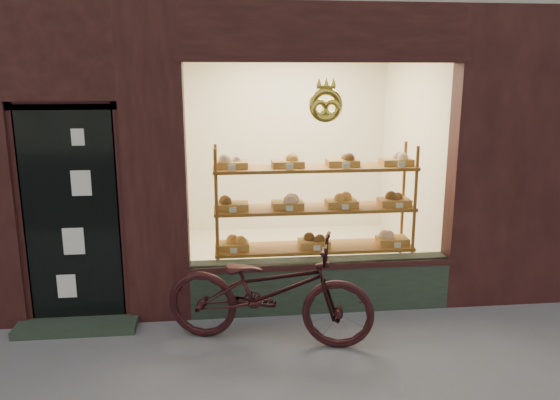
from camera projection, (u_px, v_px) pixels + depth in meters
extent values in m
cube|color=#212C25|center=(320.00, 285.00, 5.75)|extent=(2.70, 0.25, 0.55)
cube|color=black|center=(72.00, 217.00, 5.24)|extent=(0.90, 0.04, 2.15)
cube|color=#212C25|center=(77.00, 326.00, 5.32)|extent=(1.15, 0.35, 0.08)
torus|color=yellow|center=(326.00, 105.00, 5.22)|extent=(0.33, 0.07, 0.33)
cube|color=#8E5E21|center=(313.00, 289.00, 6.21)|extent=(2.20, 0.45, 0.04)
cube|color=#8E5E21|center=(314.00, 247.00, 6.10)|extent=(2.20, 0.45, 0.03)
cube|color=#8E5E21|center=(314.00, 208.00, 6.00)|extent=(2.20, 0.45, 0.04)
cube|color=#8E5E21|center=(315.00, 168.00, 5.89)|extent=(2.20, 0.45, 0.04)
cylinder|color=#8E5E21|center=(217.00, 229.00, 5.73)|extent=(0.04, 0.04, 1.70)
cylinder|color=#8E5E21|center=(414.00, 223.00, 5.96)|extent=(0.04, 0.04, 1.70)
cylinder|color=#8E5E21|center=(217.00, 220.00, 6.10)|extent=(0.04, 0.04, 1.70)
cylinder|color=#8E5E21|center=(402.00, 214.00, 6.33)|extent=(0.04, 0.04, 1.70)
cube|color=olive|center=(233.00, 246.00, 5.99)|extent=(0.34, 0.24, 0.07)
sphere|color=#AD7B2D|center=(233.00, 238.00, 5.97)|extent=(0.11, 0.11, 0.11)
cube|color=beige|center=(234.00, 251.00, 5.81)|extent=(0.07, 0.01, 0.05)
cube|color=olive|center=(314.00, 243.00, 6.09)|extent=(0.34, 0.24, 0.07)
sphere|color=#50351F|center=(314.00, 236.00, 6.07)|extent=(0.11, 0.11, 0.11)
cube|color=beige|center=(317.00, 248.00, 5.91)|extent=(0.07, 0.01, 0.05)
cube|color=olive|center=(392.00, 240.00, 6.18)|extent=(0.34, 0.24, 0.07)
sphere|color=tan|center=(393.00, 233.00, 6.16)|extent=(0.11, 0.11, 0.11)
cube|color=beige|center=(397.00, 245.00, 6.00)|extent=(0.08, 0.01, 0.05)
cube|color=olive|center=(232.00, 206.00, 5.89)|extent=(0.34, 0.24, 0.07)
sphere|color=#50351F|center=(232.00, 198.00, 5.87)|extent=(0.11, 0.11, 0.11)
cube|color=beige|center=(233.00, 210.00, 5.71)|extent=(0.07, 0.01, 0.06)
cube|color=olive|center=(287.00, 204.00, 5.95)|extent=(0.34, 0.24, 0.07)
sphere|color=tan|center=(287.00, 197.00, 5.93)|extent=(0.11, 0.11, 0.11)
cube|color=beige|center=(290.00, 208.00, 5.77)|extent=(0.08, 0.01, 0.06)
cube|color=olive|center=(341.00, 203.00, 6.02)|extent=(0.34, 0.24, 0.07)
sphere|color=#AD7B2D|center=(342.00, 196.00, 6.00)|extent=(0.11, 0.11, 0.11)
cube|color=beige|center=(345.00, 207.00, 5.84)|extent=(0.07, 0.01, 0.06)
cube|color=olive|center=(394.00, 202.00, 6.08)|extent=(0.34, 0.24, 0.07)
sphere|color=#50351F|center=(394.00, 194.00, 6.06)|extent=(0.11, 0.11, 0.11)
cube|color=beige|center=(399.00, 206.00, 5.90)|extent=(0.08, 0.01, 0.06)
cube|color=olive|center=(232.00, 165.00, 5.79)|extent=(0.34, 0.24, 0.07)
sphere|color=tan|center=(231.00, 157.00, 5.77)|extent=(0.11, 0.11, 0.11)
cube|color=beige|center=(232.00, 168.00, 5.61)|extent=(0.07, 0.01, 0.06)
cube|color=olive|center=(288.00, 164.00, 5.85)|extent=(0.34, 0.24, 0.07)
sphere|color=#AD7B2D|center=(288.00, 156.00, 5.83)|extent=(0.11, 0.11, 0.11)
cube|color=beige|center=(290.00, 167.00, 5.67)|extent=(0.08, 0.01, 0.06)
cube|color=olive|center=(342.00, 163.00, 5.92)|extent=(0.34, 0.24, 0.07)
sphere|color=#50351F|center=(343.00, 155.00, 5.90)|extent=(0.11, 0.11, 0.11)
cube|color=beige|center=(346.00, 166.00, 5.74)|extent=(0.07, 0.01, 0.06)
cube|color=olive|center=(396.00, 162.00, 5.98)|extent=(0.34, 0.24, 0.07)
sphere|color=tan|center=(396.00, 154.00, 5.96)|extent=(0.11, 0.11, 0.11)
cube|color=beige|center=(402.00, 165.00, 5.80)|extent=(0.08, 0.01, 0.06)
imported|color=black|center=(269.00, 290.00, 5.00)|extent=(2.03, 1.17, 1.01)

